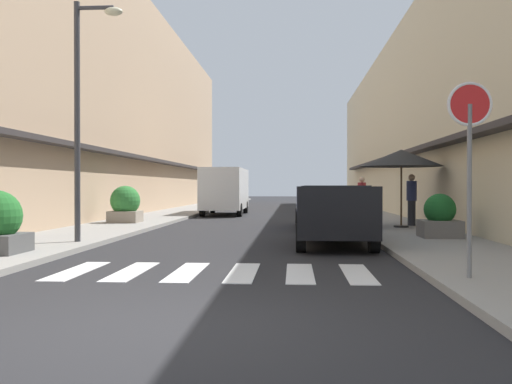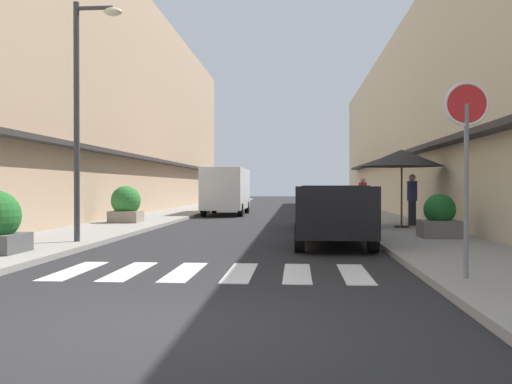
# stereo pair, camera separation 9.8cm
# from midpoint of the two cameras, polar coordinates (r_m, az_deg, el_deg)

# --- Properties ---
(ground_plane) EXTENTS (112.97, 112.97, 0.00)m
(ground_plane) POSITION_cam_midpoint_polar(r_m,az_deg,el_deg) (26.38, 1.12, -2.58)
(ground_plane) COLOR #232326
(sidewalk_left) EXTENTS (2.81, 71.89, 0.12)m
(sidewalk_left) POSITION_cam_midpoint_polar(r_m,az_deg,el_deg) (27.04, -9.01, -2.39)
(sidewalk_left) COLOR gray
(sidewalk_left) RESTS_ON ground_plane
(sidewalk_right) EXTENTS (2.81, 71.89, 0.12)m
(sidewalk_right) POSITION_cam_midpoint_polar(r_m,az_deg,el_deg) (26.56, 11.43, -2.44)
(sidewalk_right) COLOR gray
(sidewalk_right) RESTS_ON ground_plane
(building_row_left) EXTENTS (5.50, 48.21, 11.21)m
(building_row_left) POSITION_cam_midpoint_polar(r_m,az_deg,el_deg) (29.91, -15.71, 8.52)
(building_row_left) COLOR tan
(building_row_left) RESTS_ON ground_plane
(building_row_right) EXTENTS (5.50, 48.21, 8.95)m
(building_row_right) POSITION_cam_midpoint_polar(r_m,az_deg,el_deg) (28.97, 18.77, 6.53)
(building_row_right) COLOR beige
(building_row_right) RESTS_ON ground_plane
(crosswalk) EXTENTS (5.20, 2.20, 0.01)m
(crosswalk) POSITION_cam_midpoint_polar(r_m,az_deg,el_deg) (9.68, -4.11, -8.01)
(crosswalk) COLOR silver
(crosswalk) RESTS_ON ground_plane
(parked_car_near) EXTENTS (1.87, 4.35, 1.47)m
(parked_car_near) POSITION_cam_midpoint_polar(r_m,az_deg,el_deg) (13.97, 7.93, -1.61)
(parked_car_near) COLOR black
(parked_car_near) RESTS_ON ground_plane
(parked_car_mid) EXTENTS (1.82, 4.09, 1.47)m
(parked_car_mid) POSITION_cam_midpoint_polar(r_m,az_deg,el_deg) (19.73, 6.81, -0.97)
(parked_car_mid) COLOR navy
(parked_car_mid) RESTS_ON ground_plane
(delivery_van) EXTENTS (2.03, 5.41, 2.37)m
(delivery_van) POSITION_cam_midpoint_polar(r_m,az_deg,el_deg) (28.98, -2.88, 0.48)
(delivery_van) COLOR silver
(delivery_van) RESTS_ON ground_plane
(round_street_sign) EXTENTS (0.65, 0.07, 2.85)m
(round_street_sign) POSITION_cam_midpoint_polar(r_m,az_deg,el_deg) (8.84, 20.62, 6.06)
(round_street_sign) COLOR slate
(round_street_sign) RESTS_ON sidewalk_right
(street_lamp) EXTENTS (1.19, 0.28, 5.77)m
(street_lamp) POSITION_cam_midpoint_polar(r_m,az_deg,el_deg) (14.49, -16.67, 9.13)
(street_lamp) COLOR #38383D
(street_lamp) RESTS_ON sidewalk_left
(cafe_umbrella) EXTENTS (2.68, 2.68, 2.53)m
(cafe_umbrella) POSITION_cam_midpoint_polar(r_m,az_deg,el_deg) (19.08, 14.51, 3.28)
(cafe_umbrella) COLOR #262626
(cafe_umbrella) RESTS_ON sidewalk_right
(planter_midblock) EXTENTS (1.00, 1.00, 1.14)m
(planter_midblock) POSITION_cam_midpoint_polar(r_m,az_deg,el_deg) (15.60, 18.06, -2.50)
(planter_midblock) COLOR slate
(planter_midblock) RESTS_ON sidewalk_right
(planter_far) EXTENTS (1.10, 1.10, 1.35)m
(planter_far) POSITION_cam_midpoint_polar(r_m,az_deg,el_deg) (21.61, -12.76, -1.27)
(planter_far) COLOR gray
(planter_far) RESTS_ON sidewalk_left
(pedestrian_walking_near) EXTENTS (0.34, 0.34, 1.74)m
(pedestrian_walking_near) POSITION_cam_midpoint_polar(r_m,az_deg,el_deg) (20.03, 15.49, -0.62)
(pedestrian_walking_near) COLOR #282B33
(pedestrian_walking_near) RESTS_ON sidewalk_right
(pedestrian_walking_far) EXTENTS (0.34, 0.34, 1.72)m
(pedestrian_walking_far) POSITION_cam_midpoint_polar(r_m,az_deg,el_deg) (23.69, 10.75, -0.47)
(pedestrian_walking_far) COLOR #282B33
(pedestrian_walking_far) RESTS_ON sidewalk_right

